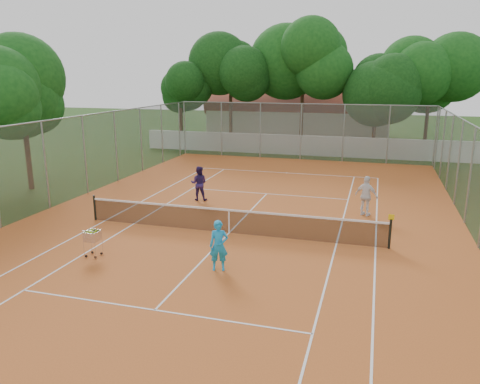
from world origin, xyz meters
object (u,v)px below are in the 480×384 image
(tennis_net, at_px, (229,221))
(clubhouse, at_px, (300,115))
(player_far_right, at_px, (366,196))
(player_far_left, at_px, (199,183))
(player_near, at_px, (219,246))
(ball_hopper, at_px, (93,243))

(tennis_net, bearing_deg, clubhouse, 93.95)
(player_far_right, bearing_deg, clubhouse, -50.36)
(clubhouse, bearing_deg, player_far_left, -92.07)
(clubhouse, relative_size, player_far_right, 9.35)
(player_near, bearing_deg, player_far_right, 43.13)
(tennis_net, height_order, player_near, player_near)
(tennis_net, xyz_separation_m, player_near, (0.76, -3.45, 0.32))
(player_far_left, relative_size, ball_hopper, 1.71)
(tennis_net, distance_m, player_near, 3.55)
(tennis_net, bearing_deg, player_far_right, 37.97)
(player_near, xyz_separation_m, player_far_right, (4.23, 7.35, 0.07))
(clubhouse, height_order, player_far_right, clubhouse)
(tennis_net, bearing_deg, player_far_left, 124.16)
(player_near, height_order, player_far_right, player_far_right)
(tennis_net, height_order, player_far_left, player_far_left)
(player_near, bearing_deg, ball_hopper, 164.79)
(player_far_left, bearing_deg, clubhouse, -101.82)
(player_near, height_order, ball_hopper, player_near)
(player_far_left, relative_size, player_far_right, 0.96)
(player_far_right, bearing_deg, tennis_net, 62.03)
(player_near, relative_size, ball_hopper, 1.64)
(clubhouse, bearing_deg, ball_hopper, -92.93)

